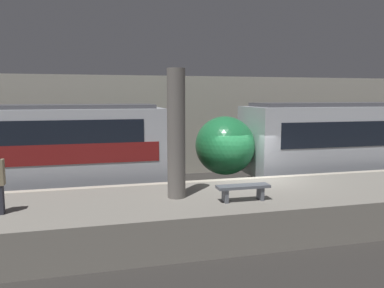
{
  "coord_description": "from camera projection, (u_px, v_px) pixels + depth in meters",
  "views": [
    {
      "loc": [
        -5.38,
        -12.23,
        4.01
      ],
      "look_at": [
        -2.06,
        0.9,
        2.26
      ],
      "focal_mm": 35.0,
      "sensor_mm": 36.0,
      "label": 1
    }
  ],
  "objects": [
    {
      "name": "platform",
      "position": [
        278.0,
        207.0,
        11.66
      ],
      "size": [
        40.0,
        3.85,
        1.11
      ],
      "color": "gray",
      "rests_on": "ground"
    },
    {
      "name": "support_pillar_near",
      "position": [
        176.0,
        134.0,
        10.56
      ],
      "size": [
        0.51,
        0.51,
        3.67
      ],
      "color": "slate",
      "rests_on": "platform"
    },
    {
      "name": "platform_bench",
      "position": [
        243.0,
        189.0,
        10.38
      ],
      "size": [
        1.5,
        0.4,
        0.45
      ],
      "color": "slate",
      "rests_on": "platform"
    },
    {
      "name": "station_rear_barrier",
      "position": [
        205.0,
        125.0,
        19.36
      ],
      "size": [
        50.0,
        0.15,
        5.0
      ],
      "color": "#B2AD9E",
      "rests_on": "ground"
    },
    {
      "name": "ground_plane",
      "position": [
        253.0,
        207.0,
        13.58
      ],
      "size": [
        120.0,
        120.0,
        0.0
      ],
      "primitive_type": "plane",
      "color": "#33302D"
    }
  ]
}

